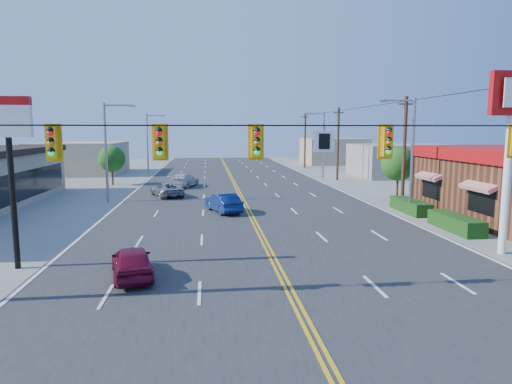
{
  "coord_description": "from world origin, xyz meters",
  "views": [
    {
      "loc": [
        -2.9,
        -15.78,
        5.85
      ],
      "look_at": [
        -0.06,
        10.81,
        2.2
      ],
      "focal_mm": 32.0,
      "sensor_mm": 36.0,
      "label": 1
    }
  ],
  "objects": [
    {
      "name": "streetlight_se",
      "position": [
        10.79,
        14.0,
        4.51
      ],
      "size": [
        2.55,
        0.25,
        8.0
      ],
      "color": "gray",
      "rests_on": "ground"
    },
    {
      "name": "tree_kfc_rear",
      "position": [
        13.5,
        22.0,
        2.93
      ],
      "size": [
        2.94,
        2.94,
        4.41
      ],
      "color": "#47301E",
      "rests_on": "ground"
    },
    {
      "name": "car_magenta",
      "position": [
        -5.92,
        2.07,
        0.63
      ],
      "size": [
        2.27,
        3.96,
        1.27
      ],
      "primitive_type": "imported",
      "rotation": [
        0.0,
        0.0,
        3.36
      ],
      "color": "maroon",
      "rests_on": "ground"
    },
    {
      "name": "utility_pole_near",
      "position": [
        12.2,
        18.0,
        4.2
      ],
      "size": [
        0.28,
        0.28,
        8.4
      ],
      "primitive_type": "cylinder",
      "color": "#47301E",
      "rests_on": "ground"
    },
    {
      "name": "bld_west_far",
      "position": [
        -20.0,
        48.0,
        2.1
      ],
      "size": [
        11.0,
        12.0,
        4.2
      ],
      "primitive_type": "cube",
      "color": "tan",
      "rests_on": "ground"
    },
    {
      "name": "bld_east_mid",
      "position": [
        22.0,
        40.0,
        2.0
      ],
      "size": [
        12.0,
        10.0,
        4.0
      ],
      "primitive_type": "cube",
      "color": "gray",
      "rests_on": "ground"
    },
    {
      "name": "utility_pole_mid",
      "position": [
        12.2,
        36.0,
        4.2
      ],
      "size": [
        0.28,
        0.28,
        8.4
      ],
      "primitive_type": "cylinder",
      "color": "#47301E",
      "rests_on": "ground"
    },
    {
      "name": "signal_span",
      "position": [
        -0.12,
        0.0,
        4.89
      ],
      "size": [
        24.32,
        0.34,
        9.0
      ],
      "color": "#47301E",
      "rests_on": "ground"
    },
    {
      "name": "tree_west",
      "position": [
        -13.0,
        34.0,
        2.79
      ],
      "size": [
        2.8,
        2.8,
        4.2
      ],
      "color": "#47301E",
      "rests_on": "ground"
    },
    {
      "name": "car_blue",
      "position": [
        -1.82,
        16.21,
        0.68
      ],
      "size": [
        2.7,
        4.38,
        1.36
      ],
      "primitive_type": "imported",
      "rotation": [
        0.0,
        0.0,
        3.47
      ],
      "color": "navy",
      "rests_on": "ground"
    },
    {
      "name": "car_silver",
      "position": [
        -6.5,
        24.52,
        0.62
      ],
      "size": [
        3.53,
        4.91,
        1.24
      ],
      "primitive_type": "imported",
      "rotation": [
        0.0,
        0.0,
        3.51
      ],
      "color": "#97969B",
      "rests_on": "ground"
    },
    {
      "name": "streetlight_nw",
      "position": [
        -10.79,
        48.0,
        4.51
      ],
      "size": [
        2.55,
        0.25,
        8.0
      ],
      "color": "gray",
      "rests_on": "ground"
    },
    {
      "name": "ground",
      "position": [
        0.0,
        0.0,
        0.0
      ],
      "size": [
        160.0,
        160.0,
        0.0
      ],
      "primitive_type": "plane",
      "color": "gray",
      "rests_on": "ground"
    },
    {
      "name": "bld_east_far",
      "position": [
        19.0,
        62.0,
        2.2
      ],
      "size": [
        10.0,
        10.0,
        4.4
      ],
      "primitive_type": "cube",
      "color": "tan",
      "rests_on": "ground"
    },
    {
      "name": "streetlight_ne",
      "position": [
        10.79,
        38.0,
        4.51
      ],
      "size": [
        2.55,
        0.25,
        8.0
      ],
      "color": "gray",
      "rests_on": "ground"
    },
    {
      "name": "kfc_pylon",
      "position": [
        11.0,
        4.0,
        6.04
      ],
      "size": [
        2.2,
        0.36,
        8.5
      ],
      "color": "white",
      "rests_on": "ground"
    },
    {
      "name": "road",
      "position": [
        0.0,
        20.0,
        0.03
      ],
      "size": [
        20.0,
        120.0,
        0.06
      ],
      "primitive_type": "cube",
      "color": "#2D2D30",
      "rests_on": "ground"
    },
    {
      "name": "pizza_hut_sign",
      "position": [
        -11.0,
        4.0,
        5.18
      ],
      "size": [
        1.9,
        0.3,
        6.85
      ],
      "color": "black",
      "rests_on": "ground"
    },
    {
      "name": "car_white",
      "position": [
        -5.31,
        31.19,
        0.68
      ],
      "size": [
        3.22,
        5.05,
        1.36
      ],
      "primitive_type": "imported",
      "rotation": [
        0.0,
        0.0,
        2.84
      ],
      "color": "silver",
      "rests_on": "ground"
    },
    {
      "name": "streetlight_sw",
      "position": [
        -10.79,
        22.0,
        4.51
      ],
      "size": [
        2.55,
        0.25,
        8.0
      ],
      "color": "gray",
      "rests_on": "ground"
    },
    {
      "name": "utility_pole_far",
      "position": [
        12.2,
        54.0,
        4.2
      ],
      "size": [
        0.28,
        0.28,
        8.4
      ],
      "primitive_type": "cylinder",
      "color": "#47301E",
      "rests_on": "ground"
    }
  ]
}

